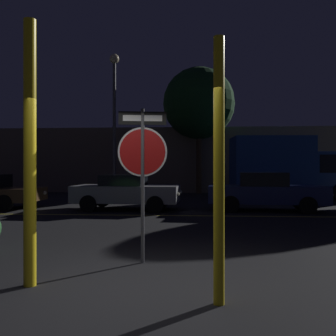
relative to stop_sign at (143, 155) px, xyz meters
name	(u,v)px	position (x,y,z in m)	size (l,w,h in m)	color
ground_plane	(122,289)	(-0.08, -1.38, -1.79)	(260.00, 260.00, 0.00)	black
road_center_stripe	(165,215)	(-0.08, 6.10, -1.79)	(37.91, 0.12, 0.01)	gold
stop_sign	(143,155)	(0.00, 0.00, 0.00)	(0.81, 0.15, 2.56)	#4C4C51
yellow_pole_left	(30,153)	(-1.34, -1.31, -0.01)	(0.17, 0.17, 3.56)	yellow
yellow_pole_right	(219,170)	(1.14, -1.82, -0.24)	(0.13, 0.13, 3.10)	yellow
passing_car_2	(127,192)	(-1.67, 7.69, -1.11)	(4.03, 2.10, 1.31)	#9E9EA3
passing_car_3	(266,192)	(3.48, 7.68, -1.09)	(4.37, 2.10, 1.41)	navy
delivery_truck	(293,167)	(5.81, 12.84, -0.17)	(6.22, 2.72, 3.10)	navy
street_lamp	(114,103)	(-3.16, 12.47, 3.07)	(0.49, 0.49, 7.32)	#4C4C51
tree_0	(199,104)	(1.15, 16.58, 3.67)	(4.35, 4.35, 7.66)	#422D1E
building_backdrop	(156,161)	(-1.78, 19.50, 0.26)	(23.20, 4.71, 4.11)	#6B5B4C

